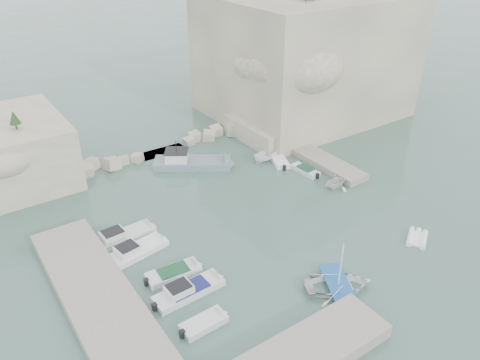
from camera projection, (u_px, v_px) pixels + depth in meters
ground at (276, 233)px, 44.25m from camera, size 400.00×400.00×0.00m
cliff_east at (305, 56)px, 67.88m from camera, size 26.00×22.00×17.00m
cliff_terrace at (269, 128)px, 62.95m from camera, size 8.00×10.00×2.50m
quay_west at (105, 310)px, 34.91m from camera, size 5.00×24.00×1.10m
ledge_east at (312, 155)px, 57.87m from camera, size 3.00×16.00×0.80m
breakwater at (162, 147)px, 59.22m from camera, size 28.00×3.00×1.40m
motorboat_a at (123, 239)px, 43.45m from camera, size 6.73×2.41×1.40m
motorboat_b at (137, 254)px, 41.57m from camera, size 6.46×3.02×1.40m
motorboat_c at (174, 275)px, 39.06m from camera, size 5.11×2.19×0.70m
motorboat_d at (189, 294)px, 37.18m from camera, size 6.45×2.13×1.40m
motorboat_e at (204, 326)px, 34.25m from camera, size 3.85×1.69×0.70m
rowboat at (338, 289)px, 37.65m from camera, size 6.65×5.94×1.14m
inflatable_dinghy at (417, 240)px, 43.35m from camera, size 3.46×2.91×0.44m
tender_east_a at (335, 187)px, 51.78m from camera, size 3.35×2.90×1.75m
tender_east_b at (305, 172)px, 54.74m from camera, size 1.70×4.11×0.70m
tender_east_c at (278, 161)px, 57.20m from camera, size 3.31×5.19×0.70m
tender_east_d at (267, 160)px, 57.51m from camera, size 4.18×1.85×1.57m
work_boat at (193, 166)px, 56.12m from camera, size 9.94×7.96×2.20m
rowboat_mast at (341, 263)px, 36.34m from camera, size 0.10×0.10×4.20m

